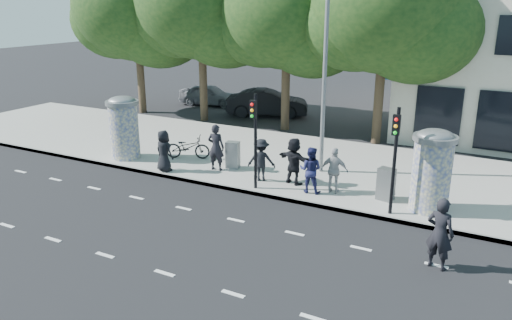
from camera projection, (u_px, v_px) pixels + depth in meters
The scene contains 26 objects.
ground at pixel (212, 238), 14.41m from camera, with size 120.00×120.00×0.00m, color black.
sidewalk at pixel (309, 164), 20.70m from camera, with size 40.00×8.00×0.15m, color gray.
curb at pixel (267, 195), 17.37m from camera, with size 40.00×0.10×0.16m, color slate.
lane_dash_near at pixel (165, 273), 12.55m from camera, with size 32.00×0.12×0.01m, color silver.
lane_dash_far at pixel (236, 220), 15.58m from camera, with size 32.00×0.12×0.01m, color silver.
ad_column_left at pixel (124, 126), 20.93m from camera, with size 1.36×1.36×2.65m.
ad_column_right at pixel (432, 169), 15.59m from camera, with size 1.36×1.36×2.65m.
traffic_pole_near at pixel (255, 132), 17.19m from camera, with size 0.22×0.31×3.40m.
traffic_pole_far at pixel (395, 151), 15.06m from camera, with size 0.22×0.31×3.40m.
street_lamp at pixel (325, 51), 18.18m from camera, with size 0.25×0.93×8.00m.
tree_far_left at pixel (136, 7), 28.83m from camera, with size 7.20×7.20×9.26m.
tree_mid_left at pixel (201, 2), 26.74m from camera, with size 7.20×7.20×9.57m.
tree_near_left at pixel (287, 11), 24.82m from camera, with size 6.80×6.80×8.97m.
tree_center at pixel (386, 6), 22.19m from camera, with size 7.00×7.00×9.30m.
ped_a at pixel (164, 151), 19.42m from camera, with size 0.80×0.52×1.64m, color black.
ped_b at pixel (216, 147), 19.52m from camera, with size 0.67×0.44×1.85m, color black.
ped_c at pixel (310, 170), 17.24m from camera, with size 0.80×0.62×1.64m, color #1D1F4A.
ped_d at pixel (261, 160), 18.39m from camera, with size 1.03×0.59×1.59m, color black.
ped_e at pixel (334, 170), 17.21m from camera, with size 0.95×0.54×1.62m, color #A5A5A8.
ped_f at pixel (294, 161), 18.05m from camera, with size 1.60×0.58×1.73m, color black.
man_road at pixel (440, 234), 12.54m from camera, with size 0.70×0.46×1.92m, color black.
bicycle at pixel (188, 147), 21.09m from camera, with size 1.88×0.65×0.99m, color black.
cabinet_left at pixel (233, 155), 19.87m from camera, with size 0.52×0.38×1.08m, color slate.
cabinet_right at pixel (386, 184), 16.65m from camera, with size 0.53×0.38×1.11m, color slate.
car_left at pixel (210, 95), 32.69m from camera, with size 3.97×1.60×1.35m, color slate.
car_mid at pixel (267, 103), 29.55m from camera, with size 4.76×1.66×1.57m, color black.
Camera 1 is at (7.21, -10.94, 6.54)m, focal length 35.00 mm.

